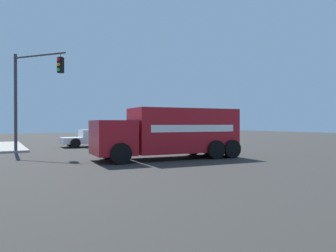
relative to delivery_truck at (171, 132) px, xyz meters
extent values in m
plane|color=#33302D|center=(0.18, -1.04, -1.42)|extent=(100.00, 100.00, 0.00)
cube|color=#AD141E|center=(-0.05, -0.74, 0.10)|extent=(2.76, 5.92, 2.35)
cube|color=#AD141E|center=(0.20, 3.24, -0.22)|extent=(2.51, 2.05, 1.70)
cube|color=black|center=(0.26, 4.09, 0.12)|extent=(2.02, 0.21, 0.88)
cube|color=#B2B2B7|center=(-0.22, -3.53, -1.23)|extent=(2.31, 0.34, 0.21)
cube|color=white|center=(-1.25, -0.67, 0.22)|extent=(0.32, 4.85, 0.36)
cube|color=white|center=(1.16, -0.82, 0.22)|extent=(0.32, 4.85, 0.36)
cylinder|color=black|center=(-1.04, 3.27, -0.92)|extent=(0.34, 1.02, 1.00)
cylinder|color=black|center=(1.44, 3.11, -0.92)|extent=(0.34, 1.02, 1.00)
cylinder|color=black|center=(-1.37, -1.95, -0.92)|extent=(0.34, 1.02, 1.00)
cylinder|color=black|center=(1.11, -2.11, -0.92)|extent=(0.34, 1.02, 1.00)
cylinder|color=black|center=(-1.43, -3.00, -0.92)|extent=(0.34, 1.02, 1.00)
cylinder|color=black|center=(1.04, -3.16, -0.92)|extent=(0.34, 1.02, 1.00)
cylinder|color=#38383D|center=(7.89, 7.19, 1.85)|extent=(0.20, 0.20, 6.26)
cylinder|color=#38383D|center=(6.31, 5.92, 4.73)|extent=(3.24, 2.62, 0.12)
cylinder|color=#38383D|center=(5.00, 4.87, 4.60)|extent=(0.03, 0.03, 0.25)
cube|color=black|center=(5.00, 4.87, 4.00)|extent=(0.42, 0.42, 0.95)
sphere|color=red|center=(4.89, 5.01, 4.32)|extent=(0.20, 0.20, 0.20)
sphere|color=#EFA314|center=(4.89, 5.01, 4.01)|extent=(0.20, 0.20, 0.20)
sphere|color=#19CC4C|center=(4.89, 5.01, 3.70)|extent=(0.20, 0.20, 0.20)
cube|color=white|center=(10.81, 3.08, -0.89)|extent=(1.96, 1.52, 0.50)
cube|color=white|center=(10.79, 1.48, -0.59)|extent=(1.96, 1.72, 1.10)
cube|color=black|center=(10.79, 1.48, -0.30)|extent=(1.81, 1.44, 0.48)
cube|color=white|center=(10.78, -0.37, -0.87)|extent=(1.97, 2.02, 0.55)
cylinder|color=black|center=(9.80, 2.95, -1.04)|extent=(0.25, 0.76, 0.76)
cylinder|color=black|center=(11.81, 2.94, -1.04)|extent=(0.25, 0.76, 0.76)
cylinder|color=black|center=(9.77, -0.48, -1.04)|extent=(0.25, 0.76, 0.76)
cylinder|color=black|center=(11.78, -0.50, -1.04)|extent=(0.25, 0.76, 0.76)
camera|label=1|loc=(-14.76, 8.33, 0.48)|focal=33.59mm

